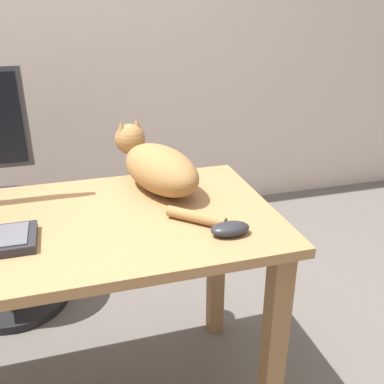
{
  "coord_description": "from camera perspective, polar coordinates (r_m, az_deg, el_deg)",
  "views": [
    {
      "loc": [
        0.17,
        -1.16,
        1.32
      ],
      "look_at": [
        0.51,
        -0.02,
        0.79
      ],
      "focal_mm": 40.82,
      "sensor_mm": 36.0,
      "label": 1
    }
  ],
  "objects": [
    {
      "name": "back_wall",
      "position": [
        2.69,
        -21.58,
        21.88
      ],
      "size": [
        6.0,
        0.04,
        2.6
      ],
      "primitive_type": "cube",
      "color": "beige",
      "rests_on": "ground_plane"
    },
    {
      "name": "desk",
      "position": [
        1.37,
        -21.33,
        -8.66
      ],
      "size": [
        1.5,
        0.65,
        0.73
      ],
      "color": "#9E7247",
      "rests_on": "ground_plane"
    },
    {
      "name": "computer_mouse",
      "position": [
        1.19,
        5.0,
        -4.81
      ],
      "size": [
        0.11,
        0.06,
        0.04
      ],
      "primitive_type": "ellipsoid",
      "color": "#232328",
      "rests_on": "desk"
    },
    {
      "name": "cat",
      "position": [
        1.46,
        -4.61,
        3.46
      ],
      "size": [
        0.28,
        0.59,
        0.2
      ],
      "color": "olive",
      "rests_on": "desk"
    }
  ]
}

